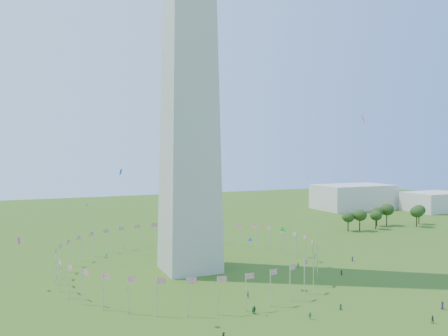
{
  "coord_description": "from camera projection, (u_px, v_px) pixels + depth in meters",
  "views": [
    {
      "loc": [
        -45.33,
        -80.7,
        37.31
      ],
      "look_at": [
        5.38,
        35.0,
        32.9
      ],
      "focal_mm": 35.0,
      "sensor_mm": 36.0,
      "label": 1
    }
  ],
  "objects": [
    {
      "name": "gov_building_east_b",
      "position": [
        435.0,
        202.0,
        279.21
      ],
      "size": [
        35.0,
        25.0,
        12.0
      ],
      "primitive_type": "cube",
      "color": "beige",
      "rests_on": "ground"
    },
    {
      "name": "ground",
      "position": [
        267.0,
        327.0,
        93.35
      ],
      "size": [
        600.0,
        600.0,
        0.0
      ],
      "primitive_type": "plane",
      "color": "#315413",
      "rests_on": "ground"
    },
    {
      "name": "flag_ring",
      "position": [
        190.0,
        256.0,
        138.96
      ],
      "size": [
        80.24,
        80.24,
        9.0
      ],
      "color": "silver",
      "rests_on": "ground"
    },
    {
      "name": "kites_aloft",
      "position": [
        238.0,
        213.0,
        113.53
      ],
      "size": [
        101.42,
        69.01,
        41.65
      ],
      "color": "green",
      "rests_on": "ground"
    },
    {
      "name": "washington_monument",
      "position": [
        189.0,
        2.0,
        136.17
      ],
      "size": [
        16.8,
        16.8,
        169.0
      ],
      "primitive_type": null,
      "color": "#BBB7A6",
      "rests_on": "ground"
    },
    {
      "name": "tree_line_east",
      "position": [
        386.0,
        218.0,
        217.77
      ],
      "size": [
        53.21,
        15.82,
        11.0
      ],
      "color": "#2D4D19",
      "rests_on": "ground"
    },
    {
      "name": "crowd",
      "position": [
        281.0,
        328.0,
        90.96
      ],
      "size": [
        100.95,
        77.58,
        1.94
      ],
      "color": "black",
      "rests_on": "ground"
    },
    {
      "name": "gov_building_east_a",
      "position": [
        353.0,
        197.0,
        290.55
      ],
      "size": [
        50.0,
        30.0,
        16.0
      ],
      "primitive_type": "cube",
      "color": "beige",
      "rests_on": "ground"
    }
  ]
}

